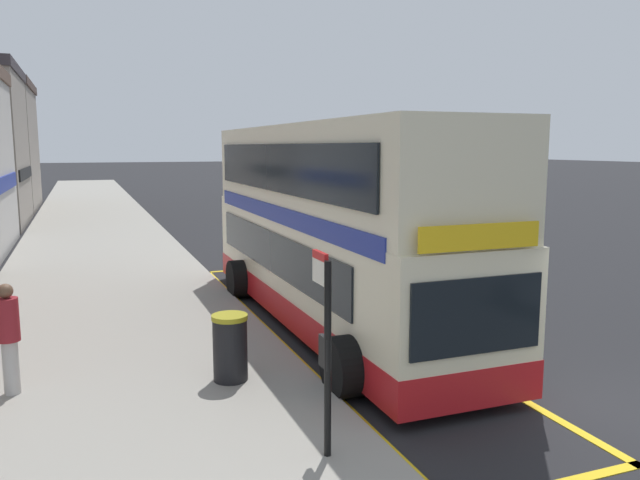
{
  "coord_description": "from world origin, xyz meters",
  "views": [
    {
      "loc": [
        -7.52,
        -6.35,
        3.94
      ],
      "look_at": [
        -2.42,
        6.96,
        1.8
      ],
      "focal_mm": 34.91,
      "sensor_mm": 36.0,
      "label": 1
    }
  ],
  "objects_px": {
    "bus_stop_sign": "(325,336)",
    "litter_bin": "(230,347)",
    "parked_car_white_kerbside": "(259,188)",
    "pedestrian_waiting_near_sign": "(9,334)",
    "parked_car_silver_ahead": "(355,211)",
    "double_decker_bus": "(329,232)"
  },
  "relations": [
    {
      "from": "bus_stop_sign",
      "to": "litter_bin",
      "type": "bearing_deg",
      "value": 101.02
    },
    {
      "from": "parked_car_white_kerbside",
      "to": "pedestrian_waiting_near_sign",
      "type": "bearing_deg",
      "value": 66.33
    },
    {
      "from": "bus_stop_sign",
      "to": "parked_car_silver_ahead",
      "type": "xyz_separation_m",
      "value": [
        9.79,
        20.89,
        -0.85
      ]
    },
    {
      "from": "bus_stop_sign",
      "to": "parked_car_white_kerbside",
      "type": "relative_size",
      "value": 0.6
    },
    {
      "from": "parked_car_silver_ahead",
      "to": "parked_car_white_kerbside",
      "type": "distance_m",
      "value": 18.17
    },
    {
      "from": "double_decker_bus",
      "to": "parked_car_silver_ahead",
      "type": "relative_size",
      "value": 2.65
    },
    {
      "from": "double_decker_bus",
      "to": "litter_bin",
      "type": "relative_size",
      "value": 10.11
    },
    {
      "from": "parked_car_silver_ahead",
      "to": "bus_stop_sign",
      "type": "bearing_deg",
      "value": -113.49
    },
    {
      "from": "double_decker_bus",
      "to": "litter_bin",
      "type": "bearing_deg",
      "value": -134.66
    },
    {
      "from": "double_decker_bus",
      "to": "pedestrian_waiting_near_sign",
      "type": "xyz_separation_m",
      "value": [
        -6.23,
        -2.32,
        -0.97
      ]
    },
    {
      "from": "parked_car_silver_ahead",
      "to": "pedestrian_waiting_near_sign",
      "type": "bearing_deg",
      "value": -126.48
    },
    {
      "from": "parked_car_white_kerbside",
      "to": "pedestrian_waiting_near_sign",
      "type": "xyz_separation_m",
      "value": [
        -13.76,
        -35.57,
        0.29
      ]
    },
    {
      "from": "bus_stop_sign",
      "to": "litter_bin",
      "type": "distance_m",
      "value": 3.05
    },
    {
      "from": "double_decker_bus",
      "to": "parked_car_white_kerbside",
      "type": "bearing_deg",
      "value": 77.25
    },
    {
      "from": "double_decker_bus",
      "to": "bus_stop_sign",
      "type": "xyz_separation_m",
      "value": [
        -2.38,
        -5.81,
        -0.41
      ]
    },
    {
      "from": "double_decker_bus",
      "to": "parked_car_silver_ahead",
      "type": "height_order",
      "value": "double_decker_bus"
    },
    {
      "from": "pedestrian_waiting_near_sign",
      "to": "litter_bin",
      "type": "xyz_separation_m",
      "value": [
        3.3,
        -0.65,
        -0.4
      ]
    },
    {
      "from": "parked_car_silver_ahead",
      "to": "double_decker_bus",
      "type": "bearing_deg",
      "value": -114.55
    },
    {
      "from": "parked_car_silver_ahead",
      "to": "parked_car_white_kerbside",
      "type": "height_order",
      "value": "same"
    },
    {
      "from": "parked_car_white_kerbside",
      "to": "pedestrian_waiting_near_sign",
      "type": "distance_m",
      "value": 38.14
    },
    {
      "from": "pedestrian_waiting_near_sign",
      "to": "litter_bin",
      "type": "distance_m",
      "value": 3.39
    },
    {
      "from": "pedestrian_waiting_near_sign",
      "to": "litter_bin",
      "type": "height_order",
      "value": "pedestrian_waiting_near_sign"
    }
  ]
}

